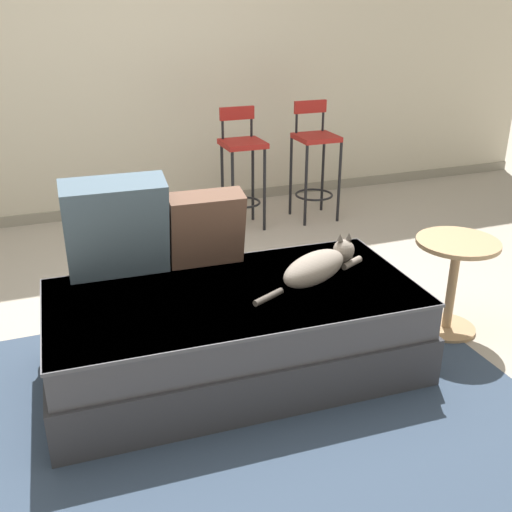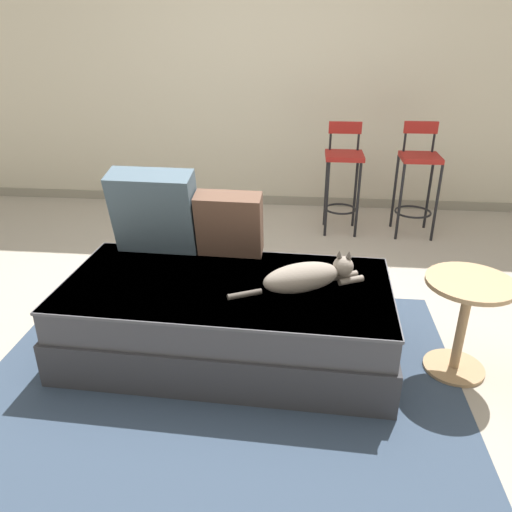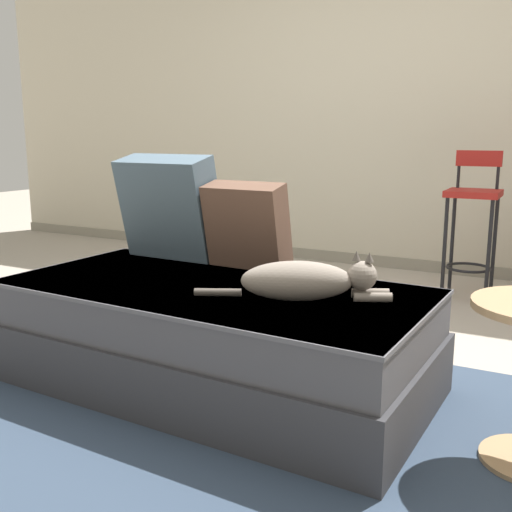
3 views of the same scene
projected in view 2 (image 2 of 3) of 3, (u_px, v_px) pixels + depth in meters
The scene contains 11 objects.
ground_plane at pixel (237, 314), 3.22m from camera, with size 16.00×16.00×0.00m, color #A89E8E.
wall_back_panel at pixel (266, 71), 4.71m from camera, with size 8.00×0.10×2.60m, color beige.
wall_baseboard_trim at pixel (265, 200), 5.18m from camera, with size 8.00×0.02×0.09m, color gray.
area_rug at pixel (220, 384), 2.59m from camera, with size 2.48×1.99×0.01m, color #334256.
couch at pixel (227, 317), 2.77m from camera, with size 1.82×0.96×0.44m.
throw_pillow_corner at pixel (155, 211), 2.94m from camera, with size 0.50×0.30×0.52m.
throw_pillow_middle at pixel (229, 224), 2.91m from camera, with size 0.39×0.23×0.40m.
cat at pixel (307, 276), 2.58m from camera, with size 0.71×0.37×0.19m.
bar_stool_near_window at pixel (343, 170), 4.31m from camera, with size 0.32×0.32×0.95m.
bar_stool_by_doorway at pixel (418, 174), 4.26m from camera, with size 0.33×0.33×0.96m.
side_table at pixel (465, 313), 2.56m from camera, with size 0.44×0.44×0.54m.
Camera 2 is at (0.39, -2.74, 1.70)m, focal length 35.00 mm.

